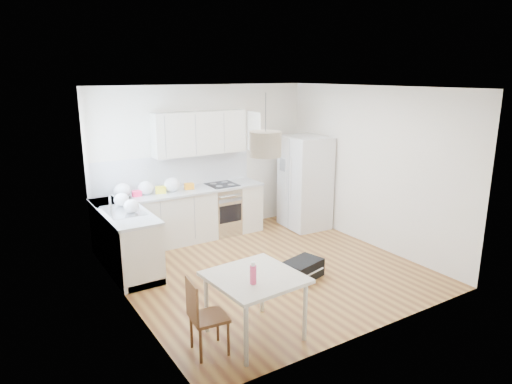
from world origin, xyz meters
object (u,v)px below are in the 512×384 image
(dining_chair, at_px, (209,315))
(gym_bag, at_px, (303,269))
(refrigerator, at_px, (305,182))
(dining_table, at_px, (255,282))

(dining_chair, height_order, gym_bag, dining_chair)
(refrigerator, bearing_deg, gym_bag, -124.63)
(refrigerator, bearing_deg, dining_table, -132.04)
(dining_chair, relative_size, gym_bag, 1.49)
(gym_bag, bearing_deg, dining_table, -160.80)
(dining_table, distance_m, dining_chair, 0.61)
(refrigerator, height_order, dining_table, refrigerator)
(dining_chair, distance_m, gym_bag, 2.19)
(dining_chair, bearing_deg, refrigerator, 45.08)
(dining_table, height_order, gym_bag, dining_table)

